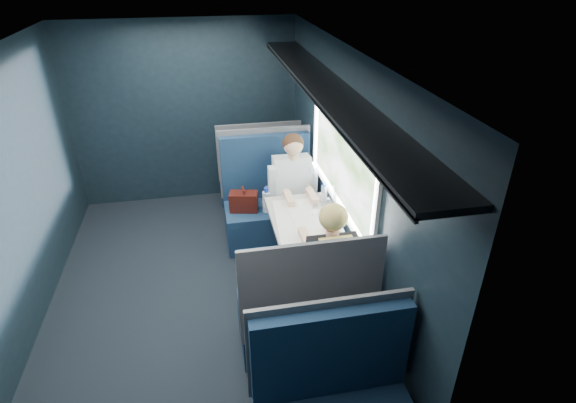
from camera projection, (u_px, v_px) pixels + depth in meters
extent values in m
cube|color=black|center=(198.00, 295.00, 4.42)|extent=(2.80, 4.20, 0.01)
cube|color=black|center=(347.00, 177.00, 4.10)|extent=(0.10, 4.20, 2.30)
cube|color=black|center=(2.00, 207.00, 3.61)|extent=(0.10, 4.20, 2.30)
cube|color=black|center=(186.00, 114.00, 5.70)|extent=(2.80, 0.10, 2.30)
cube|color=silver|center=(167.00, 46.00, 3.27)|extent=(2.80, 4.20, 0.10)
cube|color=#EFE4D0|center=(343.00, 114.00, 3.80)|extent=(0.03, 1.84, 0.07)
cube|color=#EFE4D0|center=(338.00, 202.00, 4.21)|extent=(0.03, 1.84, 0.07)
cube|color=#EFE4D0|center=(376.00, 209.00, 3.25)|extent=(0.03, 0.07, 0.78)
cube|color=#EFE4D0|center=(316.00, 127.00, 4.76)|extent=(0.03, 0.07, 0.78)
cube|color=black|center=(326.00, 88.00, 3.66)|extent=(0.36, 4.10, 0.04)
cube|color=black|center=(306.00, 91.00, 3.64)|extent=(0.02, 4.10, 0.03)
cube|color=red|center=(345.00, 97.00, 3.73)|extent=(0.01, 0.10, 0.12)
cylinder|color=#54565E|center=(286.00, 255.00, 4.39)|extent=(0.08, 0.08, 0.70)
cube|color=#BABAB6|center=(305.00, 221.00, 4.24)|extent=(0.62, 1.00, 0.04)
cube|color=#0D203C|center=(271.00, 225.00, 5.12)|extent=(1.00, 0.50, 0.45)
cube|color=#0D203C|center=(265.00, 166.00, 5.08)|extent=(1.00, 0.10, 0.75)
cube|color=#54565E|center=(265.00, 162.00, 5.12)|extent=(1.04, 0.03, 0.82)
cube|color=#54565E|center=(271.00, 202.00, 4.92)|extent=(0.06, 0.40, 0.20)
cube|color=#43130E|center=(244.00, 202.00, 4.91)|extent=(0.33, 0.22, 0.21)
cylinder|color=#43130E|center=(243.00, 189.00, 4.84)|extent=(0.05, 0.13, 0.03)
cylinder|color=silver|center=(266.00, 202.00, 4.88)|extent=(0.09, 0.09, 0.24)
cylinder|color=#1837B6|center=(266.00, 190.00, 4.81)|extent=(0.05, 0.05, 0.05)
cube|color=#0D203C|center=(300.00, 321.00, 3.78)|extent=(1.00, 0.50, 0.45)
cube|color=#0D203C|center=(310.00, 289.00, 3.23)|extent=(1.00, 0.10, 0.75)
cube|color=#54565E|center=(312.00, 291.00, 3.17)|extent=(1.04, 0.03, 0.82)
cube|color=#54565E|center=(299.00, 287.00, 3.66)|extent=(0.06, 0.40, 0.20)
cube|color=#0D203C|center=(258.00, 182.00, 6.06)|extent=(1.00, 0.40, 0.45)
cube|color=#0D203C|center=(259.00, 151.00, 5.58)|extent=(1.00, 0.10, 0.66)
cube|color=#54565E|center=(259.00, 151.00, 5.53)|extent=(1.04, 0.03, 0.72)
cube|color=#0D203C|center=(331.00, 353.00, 2.77)|extent=(1.00, 0.10, 0.66)
cube|color=#54565E|center=(329.00, 344.00, 2.81)|extent=(1.04, 0.03, 0.72)
cube|color=black|center=(295.00, 205.00, 4.89)|extent=(0.36, 0.44, 0.16)
cube|color=black|center=(298.00, 239.00, 4.87)|extent=(0.32, 0.12, 0.45)
cube|color=silver|center=(292.00, 178.00, 4.91)|extent=(0.40, 0.29, 0.53)
cylinder|color=#D8A88C|center=(293.00, 156.00, 4.74)|extent=(0.10, 0.10, 0.06)
sphere|color=#D8A88C|center=(293.00, 145.00, 4.65)|extent=(0.21, 0.21, 0.21)
sphere|color=#382114|center=(293.00, 143.00, 4.66)|extent=(0.22, 0.22, 0.22)
cube|color=silver|center=(273.00, 182.00, 4.84)|extent=(0.09, 0.12, 0.34)
cube|color=silver|center=(312.00, 178.00, 4.91)|extent=(0.09, 0.12, 0.34)
cube|color=black|center=(326.00, 279.00, 3.79)|extent=(0.36, 0.44, 0.16)
cube|color=black|center=(319.00, 291.00, 4.11)|extent=(0.32, 0.12, 0.45)
cube|color=black|center=(332.00, 266.00, 3.53)|extent=(0.40, 0.29, 0.53)
cylinder|color=#D8A88C|center=(333.00, 234.00, 3.43)|extent=(0.10, 0.10, 0.06)
sphere|color=#D8A88C|center=(333.00, 217.00, 3.38)|extent=(0.21, 0.21, 0.21)
sphere|color=tan|center=(333.00, 217.00, 3.36)|extent=(0.22, 0.22, 0.22)
cube|color=black|center=(304.00, 267.00, 3.53)|extent=(0.09, 0.12, 0.34)
cube|color=black|center=(357.00, 260.00, 3.61)|extent=(0.09, 0.12, 0.34)
cube|color=tan|center=(335.00, 259.00, 3.42)|extent=(0.26, 0.07, 0.36)
cube|color=white|center=(308.00, 221.00, 4.20)|extent=(0.65, 0.89, 0.01)
cube|color=silver|center=(324.00, 208.00, 4.41)|extent=(0.29, 0.35, 0.01)
cube|color=silver|center=(335.00, 196.00, 4.38)|extent=(0.09, 0.29, 0.21)
cube|color=black|center=(335.00, 196.00, 4.37)|extent=(0.07, 0.26, 0.17)
cylinder|color=silver|center=(324.00, 194.00, 4.50)|extent=(0.06, 0.06, 0.17)
cylinder|color=#1837B6|center=(325.00, 185.00, 4.45)|extent=(0.03, 0.03, 0.04)
cylinder|color=white|center=(322.00, 197.00, 4.52)|extent=(0.07, 0.07, 0.09)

